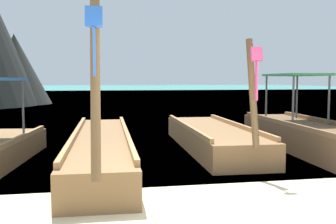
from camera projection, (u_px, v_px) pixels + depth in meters
name	position (u px, v px, depth m)	size (l,w,h in m)	color
ground	(216.00, 214.00, 5.06)	(120.00, 120.00, 0.00)	beige
sea_water	(104.00, 90.00, 65.18)	(120.00, 120.00, 0.00)	#2DB29E
longtail_boat_blue_ribbon	(101.00, 148.00, 8.27)	(1.35, 7.26, 2.80)	brown
longtail_boat_pink_ribbon	(212.00, 138.00, 9.76)	(1.59, 5.75, 2.49)	brown
longtail_boat_violet_ribbon	(307.00, 135.00, 9.56)	(1.61, 6.06, 2.78)	brown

